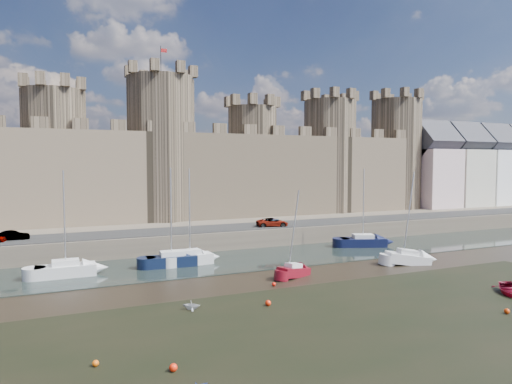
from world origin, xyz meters
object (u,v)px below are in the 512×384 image
Objects in this scene: sailboat_4 at (294,270)px; car_1 at (13,236)px; car_2 at (275,222)px; car_3 at (272,222)px; sailboat_3 at (363,241)px; sailboat_0 at (66,269)px; sailboat_1 at (172,260)px; sailboat_5 at (408,258)px; sailboat_2 at (190,258)px.

car_1 is at bearing 121.50° from sailboat_4.
car_2 is 1.10m from car_3.
sailboat_3 is at bearing 10.67° from sailboat_4.
sailboat_0 is (-28.51, -9.54, -2.22)m from car_2.
sailboat_1 is at bearing 128.29° from car_3.
car_1 is 0.79× the size of car_3.
car_1 is 46.48m from sailboat_5.
car_1 is at bearing 146.71° from sailboat_2.
sailboat_4 is at bearing 171.93° from car_3.
sailboat_0 is 23.37m from sailboat_4.
sailboat_0 is (-27.71, -8.80, -2.30)m from car_3.
car_3 is 20.24m from sailboat_5.
sailboat_1 is (10.99, 0.18, 0.02)m from sailboat_0.
sailboat_1 is 27.34m from sailboat_3.
car_1 is at bearing 97.95° from car_3.
sailboat_3 is at bearing -112.96° from car_3.
car_2 is at bearing 31.14° from sailboat_1.
sailboat_3 is at bearing -1.01° from sailboat_2.
sailboat_2 is at bearing 131.50° from car_3.
sailboat_0 reaches higher than sailboat_4.
car_1 is at bearing 117.44° from sailboat_0.
car_2 is 0.35× the size of sailboat_0.
sailboat_2 is at bearing 105.56° from car_2.
sailboat_1 is 27.11m from sailboat_5.
car_3 is at bearing 132.52° from sailboat_5.
sailboat_1 is at bearing 176.74° from sailboat_2.
sailboat_1 is at bearing -123.62° from car_1.
sailboat_3 reaches higher than sailboat_5.
sailboat_2 reaches higher than sailboat_4.
car_2 is at bearing 26.93° from sailboat_2.
sailboat_1 reaches higher than sailboat_4.
sailboat_4 is (21.47, -9.23, -0.15)m from sailboat_0.
car_3 is (33.27, -1.78, 0.04)m from car_1.
sailboat_1 is at bearing 176.42° from sailboat_5.
sailboat_1 is 1.01× the size of sailboat_2.
sailboat_3 is (9.78, -7.88, -2.23)m from car_2.
sailboat_2 reaches higher than sailboat_3.
sailboat_0 is at bearing -176.01° from sailboat_1.
sailboat_2 is 1.01× the size of sailboat_3.
sailboat_5 is (7.86, -18.88, -2.29)m from car_2.
sailboat_0 is at bearing 92.84° from car_2.
car_3 is 0.42× the size of sailboat_1.
sailboat_3 is at bearing -102.97° from car_1.
sailboat_1 reaches higher than sailboat_3.
sailboat_4 is (-7.04, -18.77, -2.38)m from car_2.
sailboat_0 is at bearing 176.68° from sailboat_2.
sailboat_0 reaches higher than sailboat_3.
sailboat_0 reaches higher than car_1.
sailboat_4 reaches higher than car_3.
car_2 is at bearing 160.91° from sailboat_3.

